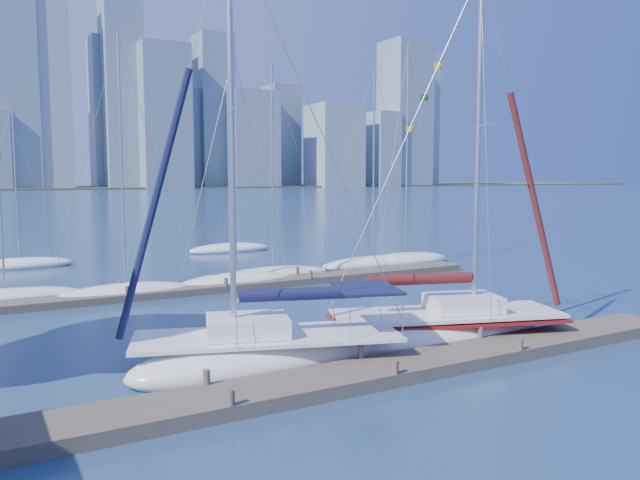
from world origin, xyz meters
TOP-DOWN VIEW (x-y plane):
  - ground at (0.00, 0.00)m, footprint 700.00×700.00m
  - near_dock at (0.00, 0.00)m, footprint 26.00×2.00m
  - far_dock at (2.00, 16.00)m, footprint 30.00×1.80m
  - sailboat_navy at (-2.38, 2.67)m, footprint 9.46×5.58m
  - sailboat_maroon at (4.77, 2.38)m, footprint 9.46×5.58m
  - bg_boat_0 at (-9.11, 18.03)m, footprint 7.39×4.73m
  - bg_boat_1 at (-3.79, 16.54)m, footprint 6.79×2.11m
  - bg_boat_2 at (2.22, 16.81)m, footprint 6.86×3.22m
  - bg_boat_3 at (5.05, 18.09)m, footprint 7.45×2.92m
  - bg_boat_4 at (12.94, 19.27)m, footprint 7.99×4.88m
  - bg_boat_5 at (15.57, 19.16)m, footprint 7.38×5.00m
  - bg_boat_6 at (-7.68, 30.16)m, footprint 6.87×3.19m
  - bg_boat_7 at (7.61, 31.73)m, footprint 6.79×2.35m
  - skyline at (20.18, 290.68)m, footprint 503.02×51.31m

SIDE VIEW (x-z plane):
  - ground at x=0.00m, z-range 0.00..0.00m
  - far_dock at x=2.00m, z-range 0.00..0.36m
  - near_dock at x=0.00m, z-range 0.00..0.40m
  - bg_boat_0 at x=-9.11m, z-range -5.00..5.45m
  - bg_boat_6 at x=-7.68m, z-range -5.09..5.55m
  - bg_boat_3 at x=5.05m, z-range -6.14..6.64m
  - bg_boat_4 at x=12.94m, z-range -6.38..6.89m
  - bg_boat_1 at x=-3.79m, z-range -6.31..6.83m
  - bg_boat_7 at x=7.61m, z-range -6.69..7.22m
  - bg_boat_2 at x=2.22m, z-range -6.13..6.67m
  - bg_boat_5 at x=15.57m, z-range -7.26..7.85m
  - sailboat_maroon at x=4.77m, z-range -5.94..8.03m
  - sailboat_navy at x=-2.38m, z-range -6.04..8.17m
  - skyline at x=20.18m, z-range -19.38..90.05m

